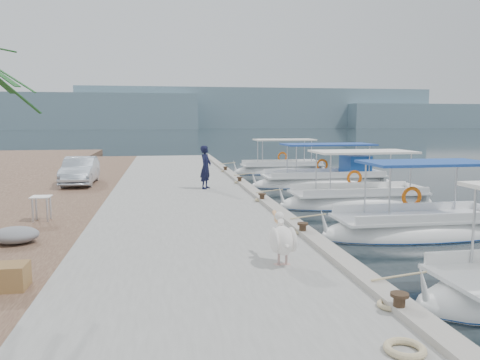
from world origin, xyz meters
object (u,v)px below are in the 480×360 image
fishing_caique_c (357,203)px  fishing_caique_e (282,171)px  pelican (282,239)px  parked_car (80,171)px  fishing_caique_b (419,231)px  fisherman (206,167)px  fishing_caique_d (325,182)px

fishing_caique_c → fishing_caique_e: size_ratio=1.02×
pelican → parked_car: 14.75m
fishing_caique_c → fishing_caique_e: same height
fishing_caique_b → parked_car: bearing=139.4°
fishing_caique_c → fisherman: 6.53m
fishing_caique_c → fishing_caique_d: same height
fishing_caique_d → pelican: 15.71m
fishing_caique_e → pelican: (-5.32, -20.69, 0.91)m
fishing_caique_e → parked_car: 13.66m
fishing_caique_b → fishing_caique_c: size_ratio=0.94×
fisherman → parked_car: bearing=94.2°
fishing_caique_e → fisherman: 11.40m
fisherman → pelican: bearing=-150.0°
pelican → fishing_caique_d: bearing=67.1°
fishing_caique_c → parked_car: fishing_caique_c is taller
pelican → fishing_caique_c: bearing=58.1°
fisherman → fishing_caique_d: bearing=-35.5°
fishing_caique_c → fishing_caique_d: 5.86m
fishing_caique_e → pelican: 21.38m
fishing_caique_c → pelican: bearing=-121.9°
pelican → fisherman: bearing=92.9°
parked_car → fishing_caique_b: bearing=-41.3°
fishing_caique_e → pelican: fishing_caique_e is taller
fishing_caique_d → fisherman: 7.60m
parked_car → pelican: bearing=-66.0°
fishing_caique_e → parked_car: (-11.50, -7.30, 1.01)m
fishing_caique_d → fisherman: size_ratio=4.19×
fishing_caique_b → fishing_caique_d: size_ratio=0.79×
fishing_caique_b → pelican: 6.40m
pelican → parked_car: size_ratio=0.35×
fishing_caique_d → parked_car: 12.36m
fishing_caique_d → parked_car: bearing=-175.0°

